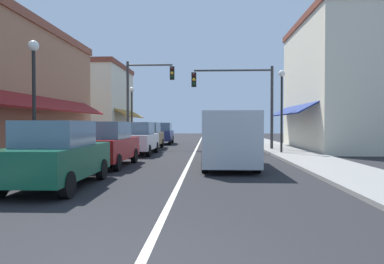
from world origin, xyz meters
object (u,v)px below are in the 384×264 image
Objects in this scene: street_lamp_left_near at (34,83)px; parked_car_nearest_left at (57,155)px; parked_car_third_left at (138,139)px; traffic_signal_mast_arm at (243,93)px; traffic_signal_left_corner at (143,91)px; street_lamp_right_mid at (282,97)px; street_lamp_left_far at (132,106)px; parked_car_second_left at (107,144)px; parked_car_distant_left at (162,133)px; van_in_lane at (228,138)px; parked_car_far_left at (147,136)px.

parked_car_nearest_left is at bearing -53.80° from street_lamp_left_near.
parked_car_third_left is 7.35m from traffic_signal_mast_arm.
street_lamp_left_near is (-1.90, 2.59, 2.18)m from parked_car_nearest_left.
traffic_signal_mast_arm is (6.14, 13.35, 2.77)m from parked_car_nearest_left.
parked_car_nearest_left is at bearing -87.90° from traffic_signal_left_corner.
street_lamp_left_near is at bearing -126.77° from traffic_signal_mast_arm.
street_lamp_right_mid reaches higher than parked_car_third_left.
street_lamp_left_far is (-0.03, 15.46, 0.00)m from street_lamp_left_near.
parked_car_distant_left is (0.13, 15.45, 0.00)m from parked_car_second_left.
van_in_lane reaches higher than parked_car_nearest_left.
parked_car_distant_left is at bearing 88.03° from parked_car_far_left.
parked_car_distant_left is 12.58m from street_lamp_right_mid.
van_in_lane is at bearing -98.99° from traffic_signal_mast_arm.
parked_car_second_left is 0.80× the size of van_in_lane.
traffic_signal_mast_arm reaches higher than parked_car_third_left.
parked_car_nearest_left is 4.65m from parked_car_second_left.
traffic_signal_left_corner reaches higher than parked_car_distant_left.
parked_car_nearest_left is at bearing -88.73° from parked_car_second_left.
traffic_signal_mast_arm is 1.18× the size of street_lamp_left_near.
street_lamp_left_far reaches higher than street_lamp_left_near.
van_in_lane is 7.02m from street_lamp_right_mid.
parked_car_far_left is 9.25m from street_lamp_right_mid.
van_in_lane is at bearing -63.46° from traffic_signal_left_corner.
van_in_lane is 15.09m from street_lamp_left_far.
traffic_signal_mast_arm is 9.35m from street_lamp_left_far.
traffic_signal_mast_arm reaches higher than parked_car_nearest_left.
traffic_signal_left_corner reaches higher than street_lamp_left_far.
parked_car_third_left is 0.91× the size of street_lamp_left_far.
traffic_signal_left_corner is (-5.33, 10.67, 2.81)m from van_in_lane.
parked_car_nearest_left is 0.99× the size of parked_car_distant_left.
parked_car_nearest_left is 15.64m from traffic_signal_left_corner.
parked_car_far_left is 10.91m from van_in_lane.
traffic_signal_left_corner is at bearing 93.96° from parked_car_second_left.
street_lamp_left_far is at bearing -136.52° from parked_car_distant_left.
parked_car_second_left is at bearing 47.62° from street_lamp_left_near.
parked_car_nearest_left is 13.44m from street_lamp_right_mid.
parked_car_second_left is at bearing -92.19° from parked_car_distant_left.
van_in_lane is at bearing -63.46° from parked_car_far_left.
traffic_signal_mast_arm reaches higher than parked_car_far_left.
traffic_signal_mast_arm is at bearing -49.93° from parked_car_distant_left.
parked_car_distant_left is 0.92× the size of street_lamp_left_near.
parked_car_second_left is 0.69× the size of traffic_signal_left_corner.
parked_car_third_left is (0.14, 10.12, 0.00)m from parked_car_nearest_left.
parked_car_third_left is at bearing 74.85° from street_lamp_left_near.
parked_car_distant_left is 0.90× the size of street_lamp_right_mid.
traffic_signal_mast_arm reaches higher than street_lamp_left_near.
street_lamp_left_near reaches higher than parked_car_nearest_left.
parked_car_third_left is 8.19m from street_lamp_right_mid.
street_lamp_left_near is (-2.01, -17.50, 2.18)m from parked_car_distant_left.
street_lamp_left_near is at bearing -98.57° from parked_car_far_left.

